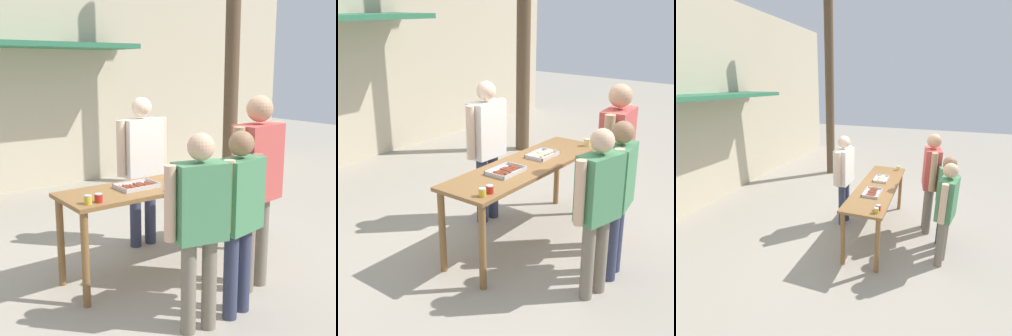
# 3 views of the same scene
# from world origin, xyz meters

# --- Properties ---
(ground_plane) EXTENTS (24.00, 24.00, 0.00)m
(ground_plane) POSITION_xyz_m (0.00, 0.00, 0.00)
(ground_plane) COLOR #A39989
(serving_table) EXTENTS (2.29, 0.65, 0.92)m
(serving_table) POSITION_xyz_m (0.00, 0.00, 0.80)
(serving_table) COLOR brown
(serving_table) RESTS_ON ground
(food_tray_sausages) EXTENTS (0.40, 0.26, 0.04)m
(food_tray_sausages) POSITION_xyz_m (-0.38, 0.01, 0.94)
(food_tray_sausages) COLOR silver
(food_tray_sausages) RESTS_ON serving_table
(food_tray_buns) EXTENTS (0.38, 0.24, 0.07)m
(food_tray_buns) POSITION_xyz_m (0.31, 0.01, 0.95)
(food_tray_buns) COLOR silver
(food_tray_buns) RESTS_ON serving_table
(condiment_jar_mustard) EXTENTS (0.07, 0.07, 0.08)m
(condiment_jar_mustard) POSITION_xyz_m (-1.01, -0.21, 0.96)
(condiment_jar_mustard) COLOR gold
(condiment_jar_mustard) RESTS_ON serving_table
(condiment_jar_ketchup) EXTENTS (0.07, 0.07, 0.08)m
(condiment_jar_ketchup) POSITION_xyz_m (-0.91, -0.22, 0.96)
(condiment_jar_ketchup) COLOR #B22319
(condiment_jar_ketchup) RESTS_ON serving_table
(beer_cup) EXTENTS (0.08, 0.08, 0.09)m
(beer_cup) POSITION_xyz_m (1.00, -0.20, 0.97)
(beer_cup) COLOR #DBC67A
(beer_cup) RESTS_ON serving_table
(person_server_behind_table) EXTENTS (0.64, 0.27, 1.75)m
(person_server_behind_table) POSITION_xyz_m (0.13, 0.68, 1.04)
(person_server_behind_table) COLOR #333851
(person_server_behind_table) RESTS_ON ground
(person_customer_holding_hotdog) EXTENTS (0.58, 0.31, 1.61)m
(person_customer_holding_hotdog) POSITION_xyz_m (-0.52, -1.13, 0.95)
(person_customer_holding_hotdog) COLOR #756B5B
(person_customer_holding_hotdog) RESTS_ON ground
(person_customer_with_cup) EXTENTS (0.67, 0.31, 1.84)m
(person_customer_with_cup) POSITION_xyz_m (0.38, -0.86, 1.09)
(person_customer_with_cup) COLOR #756B5B
(person_customer_with_cup) RESTS_ON ground
(person_customer_waiting_in_line) EXTENTS (0.58, 0.29, 1.59)m
(person_customer_waiting_in_line) POSITION_xyz_m (-0.10, -1.13, 0.94)
(person_customer_waiting_in_line) COLOR #333851
(person_customer_waiting_in_line) RESTS_ON ground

